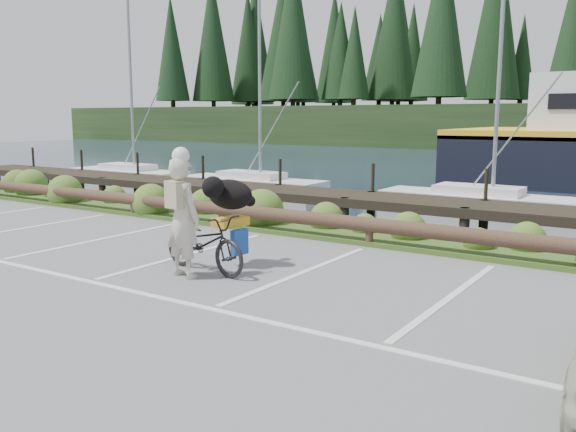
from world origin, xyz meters
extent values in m
plane|color=#5E5E60|center=(0.00, 0.00, 0.00)|extent=(72.00, 72.00, 0.00)
cube|color=#3D5B21|center=(0.00, 5.30, 0.05)|extent=(34.00, 1.60, 0.10)
imported|color=black|center=(-1.46, 1.14, 0.51)|extent=(2.02, 0.95, 1.02)
imported|color=beige|center=(-1.53, 0.69, 1.00)|extent=(0.79, 0.58, 2.00)
ellipsoid|color=black|center=(-1.37, 1.76, 1.29)|extent=(0.58, 0.99, 0.54)
camera|label=1|loc=(5.40, -6.62, 2.67)|focal=38.00mm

